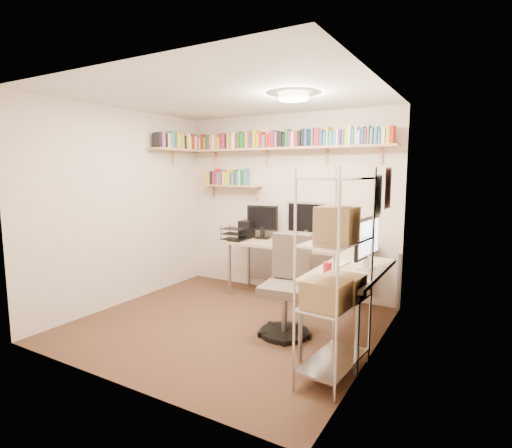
{
  "coord_description": "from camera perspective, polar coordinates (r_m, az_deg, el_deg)",
  "views": [
    {
      "loc": [
        2.45,
        -3.58,
        1.72
      ],
      "look_at": [
        0.06,
        0.55,
        1.08
      ],
      "focal_mm": 28.0,
      "sensor_mm": 36.0,
      "label": 1
    }
  ],
  "objects": [
    {
      "name": "office_chair",
      "position": [
        4.28,
        4.4,
        -9.81
      ],
      "size": [
        0.55,
        0.56,
        1.05
      ],
      "rotation": [
        0.0,
        0.0,
        0.11
      ],
      "color": "black",
      "rests_on": "ground"
    },
    {
      "name": "room_shell",
      "position": [
        4.33,
        -4.31,
        5.31
      ],
      "size": [
        3.24,
        3.04,
        2.52
      ],
      "color": "beige",
      "rests_on": "ground"
    },
    {
      "name": "corner_desk",
      "position": [
        5.01,
        6.47,
        -3.59
      ],
      "size": [
        2.34,
        1.94,
        1.32
      ],
      "color": "#CFB086",
      "rests_on": "ground"
    },
    {
      "name": "wire_rack",
      "position": [
        3.33,
        11.25,
        -6.27
      ],
      "size": [
        0.44,
        0.79,
        1.75
      ],
      "rotation": [
        0.0,
        0.0,
        -0.09
      ],
      "color": "silver",
      "rests_on": "ground"
    },
    {
      "name": "ground",
      "position": [
        4.66,
        -4.17,
        -14.07
      ],
      "size": [
        3.2,
        3.2,
        0.0
      ],
      "primitive_type": "plane",
      "color": "#41241C",
      "rests_on": "ground"
    },
    {
      "name": "wall_shelves",
      "position": [
        5.67,
        -0.57,
        10.7
      ],
      "size": [
        3.12,
        1.09,
        0.8
      ],
      "color": "tan",
      "rests_on": "ground"
    }
  ]
}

